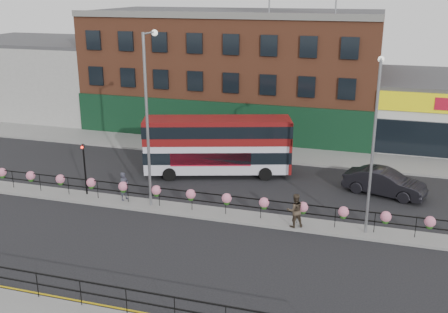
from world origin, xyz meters
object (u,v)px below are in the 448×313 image
(pedestrian_b, at_px, (295,210))
(double_decker_bus, at_px, (218,141))
(lamp_column_west, at_px, (148,106))
(lamp_column_east, at_px, (374,133))
(pedestrian_a, at_px, (124,186))
(car, at_px, (384,182))

(pedestrian_b, bearing_deg, double_decker_bus, -74.12)
(lamp_column_west, distance_m, lamp_column_east, 12.12)
(pedestrian_a, xyz_separation_m, lamp_column_west, (1.82, -0.04, 4.99))
(pedestrian_b, bearing_deg, car, -152.09)
(car, xyz_separation_m, lamp_column_west, (-12.96, -5.68, 5.19))
(pedestrian_a, bearing_deg, lamp_column_east, -73.54)
(car, distance_m, lamp_column_west, 15.07)
(pedestrian_a, bearing_deg, pedestrian_b, -77.02)
(pedestrian_a, relative_size, lamp_column_west, 0.17)
(car, bearing_deg, pedestrian_b, 161.06)
(car, height_order, lamp_column_west, lamp_column_west)
(car, bearing_deg, double_decker_bus, 103.59)
(pedestrian_a, height_order, lamp_column_east, lamp_column_east)
(car, bearing_deg, lamp_column_east, -172.18)
(lamp_column_west, relative_size, lamp_column_east, 1.11)
(pedestrian_a, height_order, lamp_column_west, lamp_column_west)
(double_decker_bus, relative_size, lamp_column_west, 1.02)
(double_decker_bus, height_order, pedestrian_b, double_decker_bus)
(car, distance_m, pedestrian_b, 7.81)
(lamp_column_east, bearing_deg, pedestrian_b, -170.87)
(lamp_column_east, bearing_deg, lamp_column_west, 179.42)
(double_decker_bus, bearing_deg, lamp_column_east, -32.13)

